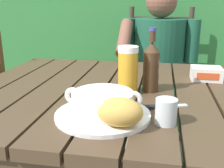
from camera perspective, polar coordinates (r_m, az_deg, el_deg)
The scene contains 12 objects.
dining_table at distance 1.08m, azimuth 2.14°, elevation -5.88°, with size 1.18×0.97×0.77m.
hedge_backdrop at distance 2.51m, azimuth 7.63°, elevation 14.80°, with size 3.11×0.78×2.79m.
chair_near_diner at distance 2.00m, azimuth 9.52°, elevation -0.37°, with size 0.46×0.44×1.05m.
person_eating at distance 1.75m, azimuth 9.60°, elevation 4.10°, with size 0.48×0.47×1.19m.
serving_plate at distance 0.80m, azimuth -1.95°, elevation -6.46°, with size 0.28×0.28×0.01m.
soup_bowl at distance 0.78m, azimuth -1.98°, elevation -3.81°, with size 0.23×0.18×0.07m.
bread_roll at distance 0.70m, azimuth 1.71°, elevation -5.90°, with size 0.12×0.09×0.07m.
beer_glass at distance 0.97m, azimuth 3.36°, elevation 2.91°, with size 0.07×0.07×0.17m.
beer_bottle at distance 1.00m, azimuth 8.23°, elevation 3.83°, with size 0.06×0.06×0.23m.
water_glass_small at distance 0.76m, azimuth 11.30°, elevation -5.68°, with size 0.06×0.06×0.07m.
butter_tub at distance 1.22m, azimuth 19.19°, elevation 2.09°, with size 0.13×0.10×0.06m.
table_knife at distance 0.87m, azimuth 10.02°, elevation -4.73°, with size 0.15×0.07×0.01m.
Camera 1 is at (0.14, -0.99, 1.09)m, focal length 43.48 mm.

